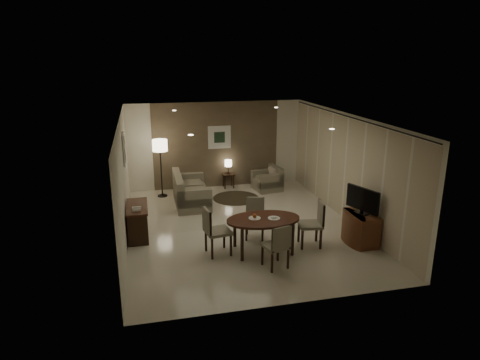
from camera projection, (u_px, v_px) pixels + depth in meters
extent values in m
cube|color=beige|center=(242.00, 227.00, 10.58)|extent=(5.50, 7.00, 0.00)
cube|color=white|center=(242.00, 118.00, 9.82)|extent=(5.50, 7.00, 0.00)
cube|color=brown|center=(216.00, 145.00, 13.47)|extent=(5.50, 0.00, 2.70)
cube|color=silver|center=(123.00, 182.00, 9.60)|extent=(0.00, 7.00, 2.70)
cube|color=silver|center=(348.00, 168.00, 10.80)|extent=(0.00, 7.00, 2.70)
cube|color=brown|center=(216.00, 145.00, 13.45)|extent=(3.96, 0.03, 2.70)
cylinder|color=black|center=(349.00, 117.00, 10.42)|extent=(0.03, 6.80, 0.03)
cube|color=silver|center=(219.00, 137.00, 13.38)|extent=(0.72, 0.03, 0.72)
cube|color=#1D341F|center=(219.00, 137.00, 13.37)|extent=(0.34, 0.01, 0.34)
cube|color=silver|center=(124.00, 149.00, 10.58)|extent=(0.03, 0.60, 0.80)
cube|color=gray|center=(125.00, 149.00, 10.59)|extent=(0.01, 0.46, 0.64)
cylinder|color=white|center=(191.00, 135.00, 7.83)|extent=(0.10, 0.10, 0.01)
cylinder|color=white|center=(332.00, 129.00, 8.45)|extent=(0.10, 0.10, 0.01)
cylinder|color=white|center=(174.00, 110.00, 11.19)|extent=(0.10, 0.10, 0.01)
cylinder|color=white|center=(276.00, 108.00, 11.81)|extent=(0.10, 0.10, 0.01)
cylinder|color=white|center=(255.00, 218.00, 9.10)|extent=(0.26, 0.26, 0.02)
cylinder|color=white|center=(274.00, 218.00, 9.09)|extent=(0.26, 0.26, 0.02)
sphere|color=#A34112|center=(255.00, 216.00, 9.08)|extent=(0.09, 0.09, 0.09)
cube|color=white|center=(274.00, 217.00, 9.08)|extent=(0.12, 0.08, 0.03)
cylinder|color=#392F1F|center=(236.00, 198.00, 12.67)|extent=(1.35, 1.35, 0.01)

